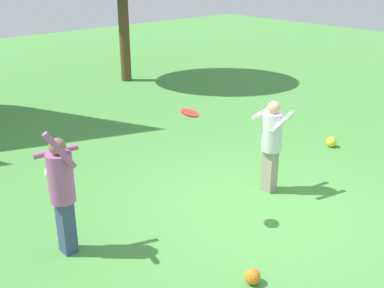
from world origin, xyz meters
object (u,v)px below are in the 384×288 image
(frisbee, at_px, (190,113))
(ball_white, at_px, (50,173))
(person_thrower, at_px, (62,186))
(ball_orange, at_px, (253,276))
(ball_yellow, at_px, (331,142))
(person_catcher, at_px, (272,139))

(frisbee, relative_size, ball_white, 1.70)
(person_thrower, relative_size, ball_white, 8.38)
(frisbee, distance_m, ball_orange, 2.36)
(ball_yellow, xyz_separation_m, ball_orange, (-4.74, -1.91, -0.01))
(person_catcher, distance_m, ball_white, 4.10)
(ball_white, bearing_deg, person_catcher, -49.08)
(person_thrower, height_order, frisbee, person_thrower)
(frisbee, height_order, ball_white, frisbee)
(person_thrower, relative_size, ball_orange, 9.07)
(person_catcher, distance_m, frisbee, 1.93)
(ball_yellow, bearing_deg, ball_white, 153.38)
(frisbee, relative_size, ball_yellow, 1.67)
(person_catcher, height_order, ball_yellow, person_catcher)
(frisbee, height_order, ball_orange, frisbee)
(person_catcher, bearing_deg, frisbee, -0.00)
(person_thrower, relative_size, ball_yellow, 8.23)
(person_thrower, relative_size, person_catcher, 1.14)
(frisbee, relative_size, ball_orange, 1.84)
(person_thrower, bearing_deg, ball_orange, -39.75)
(person_catcher, bearing_deg, ball_white, -45.53)
(ball_yellow, distance_m, ball_white, 5.85)
(ball_white, height_order, ball_orange, ball_white)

